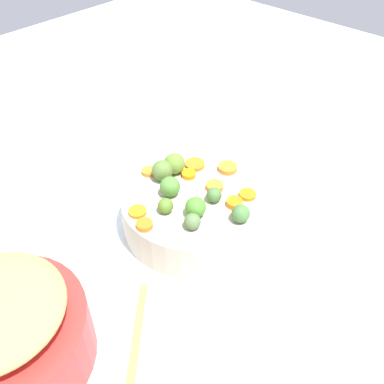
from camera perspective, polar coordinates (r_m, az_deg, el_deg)
tabletop at (r=0.88m, az=-0.10°, el=-4.64°), size 2.40×2.40×0.02m
serving_bowl_carrots at (r=0.83m, az=-0.00°, el=-2.60°), size 0.28×0.28×0.08m
metal_pot at (r=0.71m, az=-23.29°, el=-17.75°), size 0.24×0.24×0.10m
carrot_slice_0 at (r=0.79m, az=5.72°, el=-1.46°), size 0.04×0.04×0.01m
carrot_slice_1 at (r=0.88m, az=0.39°, el=3.70°), size 0.06×0.06×0.01m
carrot_slice_2 at (r=0.82m, az=3.05°, el=0.74°), size 0.04×0.04×0.01m
carrot_slice_3 at (r=0.78m, az=-7.30°, el=-2.63°), size 0.05×0.05×0.01m
carrot_slice_4 at (r=0.87m, az=4.78°, el=3.23°), size 0.04×0.04×0.01m
carrot_slice_5 at (r=0.85m, az=-0.44°, el=2.39°), size 0.03×0.03×0.01m
carrot_slice_6 at (r=0.81m, az=7.43°, el=-0.36°), size 0.04×0.04×0.01m
carrot_slice_7 at (r=0.86m, az=-5.78°, el=2.74°), size 0.03×0.03×0.01m
carrot_slice_8 at (r=0.75m, az=-6.21°, el=-4.50°), size 0.04×0.04×0.01m
brussels_sprout_0 at (r=0.85m, az=-2.37°, el=3.83°), size 0.04×0.04×0.04m
brussels_sprout_1 at (r=0.74m, az=0.06°, el=-3.96°), size 0.03×0.03×0.03m
brussels_sprout_2 at (r=0.79m, az=2.95°, el=-0.39°), size 0.03×0.03×0.03m
brussels_sprout_3 at (r=0.83m, az=-3.99°, el=2.89°), size 0.04×0.04×0.04m
brussels_sprout_4 at (r=0.76m, az=0.48°, el=-2.05°), size 0.04×0.04×0.04m
brussels_sprout_5 at (r=0.75m, az=6.53°, el=-2.88°), size 0.03×0.03×0.03m
brussels_sprout_6 at (r=0.80m, az=-2.96°, el=0.73°), size 0.04×0.04×0.04m
brussels_sprout_7 at (r=0.77m, az=-3.64°, el=-1.81°), size 0.03×0.03×0.03m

